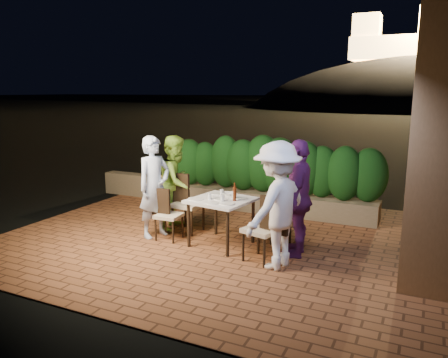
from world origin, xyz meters
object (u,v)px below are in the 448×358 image
Objects in this scene: diner_blue at (155,187)px; diner_green at (176,182)px; chair_right_back at (274,222)px; diner_purple at (298,198)px; chair_left_front at (169,214)px; bowl at (228,194)px; diner_white at (277,205)px; dining_table at (221,222)px; chair_right_front at (262,228)px; beer_bottle at (235,192)px; chair_left_back at (188,203)px; parapet_lamp at (158,173)px.

diner_green is at bearing 11.12° from diner_blue.
diner_blue is (-2.02, -0.21, 0.39)m from chair_right_back.
diner_blue is at bearing -92.71° from diner_purple.
chair_left_front is at bearing -165.86° from diner_green.
bowl is 0.10× the size of diner_white.
chair_right_front is (0.81, -0.36, 0.11)m from dining_table.
dining_table is at bearing -87.72° from bowl.
diner_purple is (0.14, 0.57, -0.01)m from diner_white.
dining_table is 0.54× the size of diner_green.
beer_bottle is 0.78m from chair_right_front.
beer_bottle is (0.24, -0.02, 0.52)m from dining_table.
diner_blue is at bearing 21.81° from chair_right_back.
diner_blue is (-1.17, -0.36, 0.08)m from bowl.
diner_purple is at bearing 4.90° from dining_table.
diner_green is (-1.09, 0.20, 0.05)m from bowl.
chair_left_back is at bearing 156.06° from dining_table.
diner_green is (-1.91, 0.83, 0.34)m from chair_right_front.
dining_table is at bearing -118.49° from diner_green.
chair_left_back is at bearing -96.52° from diner_white.
bowl is at bearing 21.57° from chair_left_front.
beer_bottle is 1.56× the size of bowl.
diner_green is at bearing -96.11° from diner_white.
parapet_lamp is at bearing 36.69° from diner_green.
diner_blue is at bearing -163.09° from bowl.
chair_left_back is 2.06m from diner_purple.
chair_left_back is 0.45m from diner_green.
beer_bottle is at bearing -90.16° from diner_purple.
diner_blue is (-1.42, -0.07, -0.05)m from beer_bottle.
diner_green reaches higher than chair_left_back.
bowl is 0.11× the size of diner_green.
diner_green is (-1.34, 0.49, -0.07)m from beer_bottle.
parapet_lamp is at bearing -125.59° from diner_purple.
diner_green is 2.37m from diner_white.
chair_left_front is 0.50× the size of diner_blue.
chair_right_back is at bearing 12.74° from beer_bottle.
chair_right_back is 2.01m from diner_green.
bowl is at bearing -2.90° from chair_left_back.
beer_bottle is 1.42m from diner_blue.
chair_left_back is at bearing 7.65° from chair_right_back.
diner_green is 2.34m from diner_purple.
diner_white reaches higher than chair_left_back.
chair_right_front is 0.72m from diner_purple.
bowl is 1.23m from diner_blue.
chair_right_back is 0.52× the size of diner_white.
chair_left_front is 0.52m from diner_blue.
dining_table is at bearing 5.57° from chair_left_front.
diner_green reaches higher than chair_right_front.
diner_blue is 2.70m from parapet_lamp.
chair_right_back reaches higher than bowl.
dining_table is 0.50× the size of diner_white.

